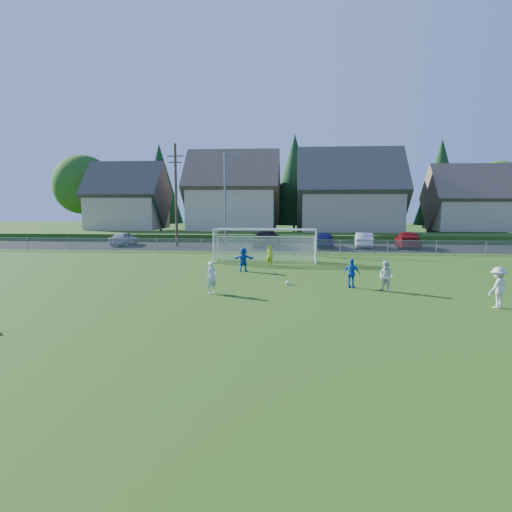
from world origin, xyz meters
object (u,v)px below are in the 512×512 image
object	(u,v)px
player_white_b	(386,276)
car_e	(324,239)
soccer_ball	(287,283)
player_white_c	(498,287)
car_f	(364,240)
player_white_a	(212,278)
car_g	(408,240)
soccer_goal	(265,240)
car_d	(267,239)
car_a	(124,239)
player_blue_b	(243,259)
goalkeeper	(270,255)
player_blue_a	(352,273)

from	to	relation	value
player_white_b	car_e	bearing A→B (deg)	135.89
soccer_ball	player_white_c	world-z (taller)	player_white_c
player_white_c	car_f	world-z (taller)	player_white_c
player_white_a	car_g	size ratio (longest dim) A/B	0.29
player_white_a	soccer_goal	size ratio (longest dim) A/B	0.21
player_white_a	car_d	bearing A→B (deg)	43.72
car_e	soccer_goal	world-z (taller)	soccer_goal
player_white_c	soccer_goal	xyz separation A→B (m)	(-10.61, 13.73, 0.76)
car_a	car_e	size ratio (longest dim) A/B	0.88
player_blue_b	goalkeeper	bearing A→B (deg)	-111.26
soccer_ball	car_g	distance (m)	23.52
player_white_b	car_g	distance (m)	23.05
goalkeeper	soccer_goal	world-z (taller)	soccer_goal
player_white_a	car_e	world-z (taller)	car_e
car_a	soccer_goal	size ratio (longest dim) A/B	0.55
soccer_ball	car_f	world-z (taller)	car_f
player_blue_a	player_blue_b	world-z (taller)	player_blue_b
player_white_b	player_blue_b	xyz separation A→B (m)	(-7.74, 5.98, 0.00)
player_white_a	player_white_b	world-z (taller)	player_white_a
player_blue_b	car_e	xyz separation A→B (m)	(6.05, 15.74, 0.03)
car_d	car_f	world-z (taller)	car_d
car_a	car_g	size ratio (longest dim) A/B	0.75
goalkeeper	car_e	distance (m)	13.81
goalkeeper	player_white_a	bearing A→B (deg)	100.26
soccer_ball	goalkeeper	world-z (taller)	goalkeeper
car_f	soccer_goal	distance (m)	14.35
goalkeeper	car_d	world-z (taller)	car_d
player_blue_a	car_e	world-z (taller)	car_e
player_white_b	car_d	distance (m)	23.11
soccer_goal	player_white_a	bearing A→B (deg)	-98.75
soccer_ball	car_f	distance (m)	21.63
goalkeeper	car_a	xyz separation A→B (m)	(-15.54, 13.43, -0.03)
player_white_b	car_a	bearing A→B (deg)	175.98
car_a	player_blue_b	bearing A→B (deg)	134.83
player_white_c	car_f	distance (m)	25.13
soccer_ball	player_white_a	xyz separation A→B (m)	(-3.59, -2.65, 0.66)
player_white_c	car_a	world-z (taller)	player_white_c
player_blue_a	car_e	size ratio (longest dim) A/B	0.32
player_white_b	player_white_c	bearing A→B (deg)	3.36
player_blue_b	soccer_goal	xyz separation A→B (m)	(1.10, 4.64, 0.87)
player_blue_a	player_blue_b	distance (m)	8.00
car_g	soccer_goal	bearing A→B (deg)	49.10
goalkeeper	car_f	xyz separation A→B (m)	(8.33, 13.27, -0.00)
car_d	car_e	size ratio (longest dim) A/B	1.19
soccer_ball	goalkeeper	bearing A→B (deg)	100.65
player_white_a	soccer_goal	xyz separation A→B (m)	(1.81, 11.78, 0.85)
player_blue_b	car_a	bearing A→B (deg)	-40.79
car_d	player_white_a	bearing A→B (deg)	91.58
player_white_a	car_a	world-z (taller)	player_white_a
player_blue_a	player_white_a	bearing A→B (deg)	44.34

